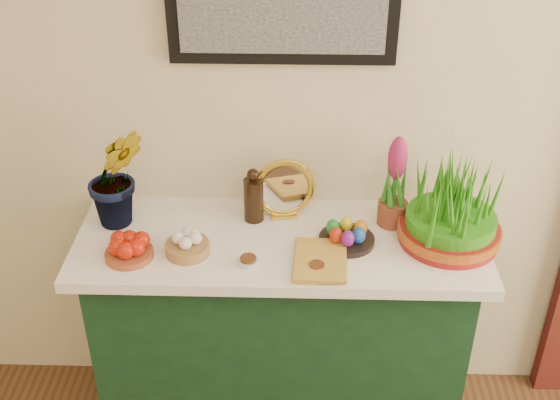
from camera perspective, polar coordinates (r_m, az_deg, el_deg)
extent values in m
cube|color=beige|center=(2.41, 6.88, 9.32)|extent=(4.00, 0.04, 2.70)
cube|color=#153C1E|center=(2.70, 0.03, -11.09)|extent=(1.30, 0.45, 0.85)
cube|color=white|center=(2.42, 0.03, -3.39)|extent=(1.40, 0.55, 0.04)
imported|color=#2C7F20|center=(2.42, -13.31, 3.09)|extent=(0.30, 0.28, 0.49)
cylinder|color=#9A4926|center=(2.36, -12.15, -4.33)|extent=(0.18, 0.18, 0.02)
cylinder|color=#AF8246|center=(2.34, -7.52, -3.90)|extent=(0.16, 0.16, 0.04)
cylinder|color=black|center=(2.45, -2.16, 0.01)|extent=(0.07, 0.07, 0.16)
sphere|color=black|center=(2.40, -2.20, 2.06)|extent=(0.04, 0.04, 0.04)
cube|color=gold|center=(2.50, 0.32, -1.23)|extent=(0.09, 0.06, 0.01)
torus|color=gold|center=(2.46, 0.34, 0.98)|extent=(0.23, 0.08, 0.22)
cylinder|color=silver|center=(2.46, 0.33, 0.92)|extent=(0.17, 0.05, 0.17)
imported|color=gold|center=(2.28, 1.11, -4.81)|extent=(0.16, 0.23, 0.03)
cylinder|color=silver|center=(2.28, -2.59, -5.04)|extent=(0.07, 0.07, 0.02)
cylinder|color=#592D14|center=(2.27, -2.60, -4.77)|extent=(0.05, 0.05, 0.01)
cylinder|color=silver|center=(2.25, 3.01, -5.58)|extent=(0.06, 0.06, 0.02)
cylinder|color=#592D14|center=(2.24, 3.02, -5.31)|extent=(0.05, 0.05, 0.01)
cylinder|color=black|center=(2.38, 5.43, -3.25)|extent=(0.25, 0.25, 0.02)
ellipsoid|color=red|center=(2.34, 4.58, -2.87)|extent=(0.05, 0.05, 0.06)
ellipsoid|color=#1953B3|center=(2.34, 6.43, -2.89)|extent=(0.05, 0.05, 0.06)
ellipsoid|color=yellow|center=(2.39, 5.43, -1.97)|extent=(0.05, 0.05, 0.06)
ellipsoid|color=#198A26|center=(2.37, 4.31, -2.21)|extent=(0.05, 0.05, 0.06)
ellipsoid|color=orange|center=(2.38, 6.58, -2.24)|extent=(0.05, 0.05, 0.06)
ellipsoid|color=#7C198D|center=(2.32, 5.53, -3.15)|extent=(0.05, 0.05, 0.06)
cylinder|color=brown|center=(2.48, 9.10, -1.03)|extent=(0.10, 0.10, 0.08)
ellipsoid|color=#B02360|center=(2.37, 9.54, 3.37)|extent=(0.07, 0.07, 0.16)
cylinder|color=maroon|center=(2.44, 13.54, -2.63)|extent=(0.33, 0.33, 0.06)
cylinder|color=maroon|center=(2.43, 13.58, -2.39)|extent=(0.35, 0.35, 0.03)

